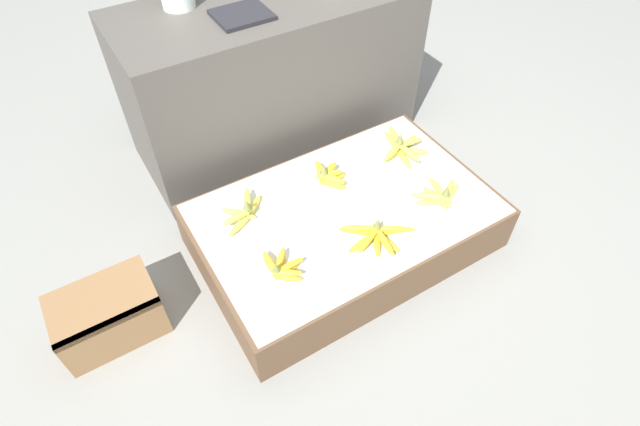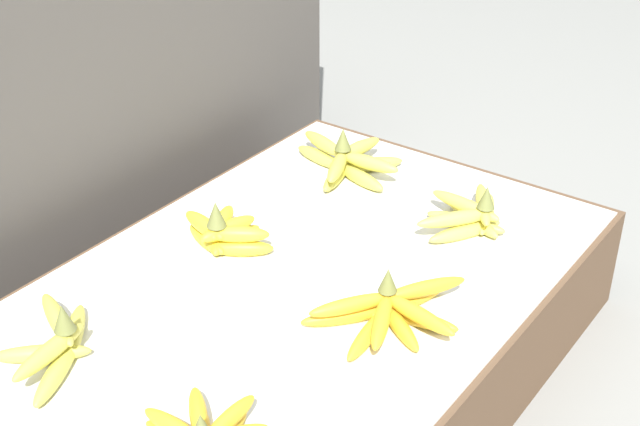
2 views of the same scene
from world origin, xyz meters
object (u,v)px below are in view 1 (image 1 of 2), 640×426
Objects in this scene: banana_bunch_front_left at (281,267)px; banana_bunch_middle_midleft at (328,175)px; banana_bunch_front_midleft at (376,236)px; banana_bunch_front_midright at (440,195)px; wooden_crate at (109,315)px; banana_bunch_middle_left at (244,212)px; banana_bunch_middle_midright at (402,147)px.

banana_bunch_front_left is 0.51m from banana_bunch_middle_midleft.
banana_bunch_front_midright is (0.36, 0.04, 0.00)m from banana_bunch_front_midleft.
banana_bunch_front_midleft is 1.42× the size of banana_bunch_middle_midleft.
banana_bunch_middle_left is at bearing 7.25° from wooden_crate.
banana_bunch_middle_midleft reaches higher than banana_bunch_front_left.
banana_bunch_middle_midright is at bearing 81.25° from banana_bunch_front_midright.
banana_bunch_middle_midleft is at bearing 178.17° from banana_bunch_middle_midright.
banana_bunch_front_midleft is (0.99, -0.30, 0.14)m from wooden_crate.
banana_bunch_front_midright reaches higher than banana_bunch_front_midleft.
banana_bunch_front_left is 0.66× the size of banana_bunch_middle_midright.
wooden_crate is 0.67m from banana_bunch_front_left.
banana_bunch_middle_midright reaches higher than banana_bunch_middle_left.
banana_bunch_middle_midright is at bearing 21.38° from banana_bunch_front_left.
banana_bunch_middle_left is 1.14× the size of banana_bunch_middle_midleft.
banana_bunch_middle_midright is (0.39, -0.01, -0.00)m from banana_bunch_middle_midleft.
banana_bunch_middle_midleft is (0.02, 0.38, 0.01)m from banana_bunch_front_midleft.
banana_bunch_front_midleft is 0.36m from banana_bunch_front_midright.
banana_bunch_front_midright is 0.89× the size of banana_bunch_middle_midright.
wooden_crate is 1.49× the size of banana_bunch_front_midright.
banana_bunch_middle_midright is (1.40, 0.07, 0.15)m from wooden_crate.
banana_bunch_middle_midleft is at bearing 38.81° from banana_bunch_front_left.
banana_bunch_front_midleft is 0.55m from banana_bunch_middle_midright.
wooden_crate is 0.63m from banana_bunch_middle_left.
banana_bunch_middle_midright is (0.79, 0.31, 0.00)m from banana_bunch_front_left.
banana_bunch_front_midright is at bearing -45.06° from banana_bunch_middle_midleft.
banana_bunch_front_left is 0.32m from banana_bunch_middle_left.
wooden_crate is at bearing -177.22° from banana_bunch_middle_midright.
banana_bunch_middle_midright is at bearing 41.86° from banana_bunch_front_midleft.
banana_bunch_middle_midleft reaches higher than banana_bunch_middle_midright.
banana_bunch_front_midleft is at bearing -8.27° from banana_bunch_front_left.
banana_bunch_middle_midright is at bearing -0.71° from banana_bunch_middle_left.
banana_bunch_front_left is at bearing 178.57° from banana_bunch_front_midright.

